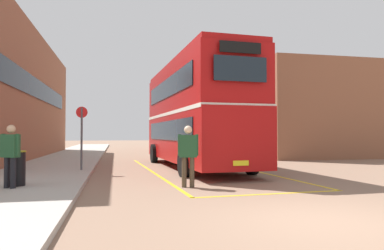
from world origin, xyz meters
name	(u,v)px	position (x,y,z in m)	size (l,w,h in m)	color
ground_plane	(180,161)	(0.00, 14.40, 0.00)	(135.60, 135.60, 0.00)	#846651
sidewalk_left	(66,159)	(-6.50, 16.80, 0.07)	(4.00, 57.60, 0.14)	#A39E93
depot_building_right	(275,115)	(9.31, 21.63, 3.13)	(7.68, 16.57, 6.27)	brown
double_decker_bus	(194,113)	(-0.08, 10.34, 2.51)	(3.35, 10.91, 4.75)	black
single_deck_bus	(184,133)	(3.51, 31.51, 1.64)	(3.08, 8.91, 3.02)	black
pedestrian_boarding	(188,151)	(-1.56, 4.48, 1.04)	(0.58, 0.32, 1.78)	#473828
pedestrian_waiting_near	(10,152)	(-6.29, 4.39, 1.08)	(0.51, 0.43, 1.64)	black
litter_bin	(17,168)	(-6.23, 4.82, 0.62)	(0.46, 0.46, 0.95)	black
bus_stop_sign	(82,131)	(-4.92, 8.92, 1.64)	(0.44, 0.08, 2.48)	#4C4C51
bay_marking_yellow	(206,172)	(-0.03, 8.35, 0.00)	(5.01, 13.02, 0.01)	gold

